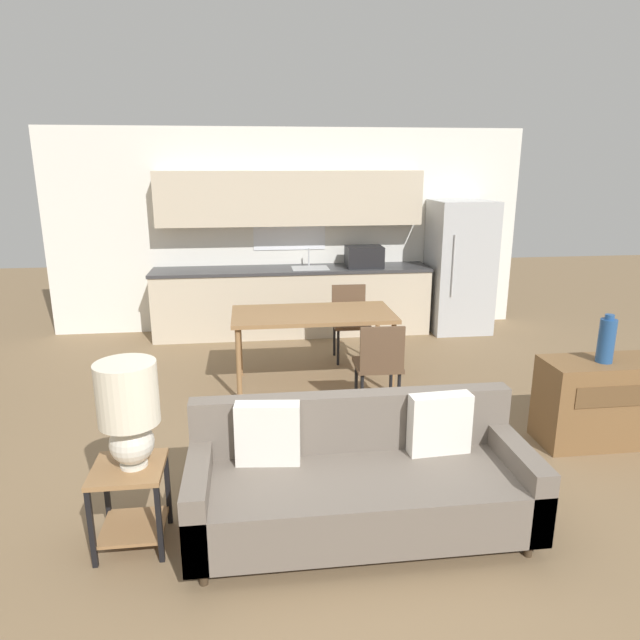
% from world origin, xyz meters
% --- Properties ---
extents(ground_plane, '(20.00, 20.00, 0.00)m').
position_xyz_m(ground_plane, '(0.00, 0.00, 0.00)').
color(ground_plane, '#7F6647').
extents(wall_back, '(6.40, 0.07, 2.70)m').
position_xyz_m(wall_back, '(-0.00, 4.63, 1.35)').
color(wall_back, silver).
rests_on(wall_back, ground_plane).
extents(kitchen_counter, '(3.68, 0.65, 2.15)m').
position_xyz_m(kitchen_counter, '(0.02, 4.33, 0.84)').
color(kitchen_counter, beige).
rests_on(kitchen_counter, ground_plane).
extents(refrigerator, '(0.78, 0.79, 1.77)m').
position_xyz_m(refrigerator, '(2.28, 4.20, 0.88)').
color(refrigerator, '#B7BABC').
rests_on(refrigerator, ground_plane).
extents(dining_table, '(1.64, 0.81, 0.78)m').
position_xyz_m(dining_table, '(0.06, 2.40, 0.71)').
color(dining_table, olive).
rests_on(dining_table, ground_plane).
extents(couch, '(2.09, 0.80, 0.83)m').
position_xyz_m(couch, '(0.07, -0.05, 0.33)').
color(couch, '#3D2D1E').
rests_on(couch, ground_plane).
extents(side_table, '(0.42, 0.42, 0.52)m').
position_xyz_m(side_table, '(-1.31, -0.04, 0.35)').
color(side_table, olive).
rests_on(side_table, ground_plane).
extents(table_lamp, '(0.35, 0.35, 0.64)m').
position_xyz_m(table_lamp, '(-1.28, -0.04, 0.90)').
color(table_lamp, silver).
rests_on(table_lamp, side_table).
extents(credenza, '(1.25, 0.45, 0.71)m').
position_xyz_m(credenza, '(2.40, 0.84, 0.36)').
color(credenza, brown).
rests_on(credenza, ground_plane).
extents(vase, '(0.13, 0.13, 0.39)m').
position_xyz_m(vase, '(2.22, 0.82, 0.90)').
color(vase, '#234C84').
rests_on(vase, credenza).
extents(dining_chair_far_right, '(0.43, 0.43, 0.86)m').
position_xyz_m(dining_chair_far_right, '(0.59, 3.19, 0.49)').
color(dining_chair_far_right, brown).
rests_on(dining_chair_far_right, ground_plane).
extents(dining_chair_near_right, '(0.43, 0.43, 0.86)m').
position_xyz_m(dining_chair_near_right, '(0.59, 1.64, 0.49)').
color(dining_chair_near_right, brown).
rests_on(dining_chair_near_right, ground_plane).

